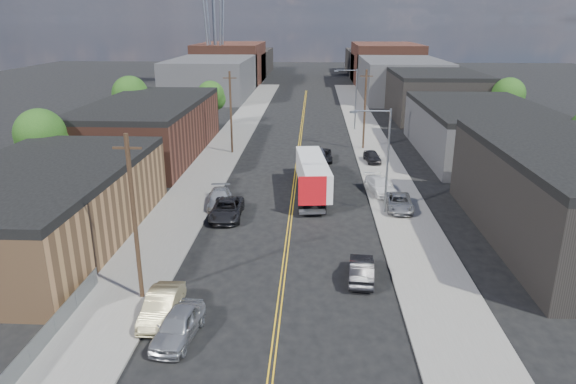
# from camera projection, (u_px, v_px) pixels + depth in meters

# --- Properties ---
(ground) EXTENTS (260.00, 260.00, 0.00)m
(ground) POSITION_uv_depth(u_px,v_px,m) (301.00, 130.00, 77.48)
(ground) COLOR black
(ground) RESTS_ON ground
(centerline) EXTENTS (0.32, 120.00, 0.01)m
(centerline) POSITION_uv_depth(u_px,v_px,m) (298.00, 154.00, 63.28)
(centerline) COLOR gold
(centerline) RESTS_ON ground
(sidewalk_left) EXTENTS (5.00, 140.00, 0.15)m
(sidewalk_left) POSITION_uv_depth(u_px,v_px,m) (222.00, 153.00, 63.71)
(sidewalk_left) COLOR slate
(sidewalk_left) RESTS_ON ground
(sidewalk_right) EXTENTS (5.00, 140.00, 0.15)m
(sidewalk_right) POSITION_uv_depth(u_px,v_px,m) (376.00, 155.00, 62.80)
(sidewalk_right) COLOR slate
(sidewalk_right) RESTS_ON ground
(warehouse_tan) EXTENTS (12.00, 22.00, 5.60)m
(warehouse_tan) POSITION_uv_depth(u_px,v_px,m) (43.00, 205.00, 37.68)
(warehouse_tan) COLOR brown
(warehouse_tan) RESTS_ON ground
(warehouse_brown) EXTENTS (12.00, 26.00, 6.60)m
(warehouse_brown) POSITION_uv_depth(u_px,v_px,m) (150.00, 128.00, 62.14)
(warehouse_brown) COLOR #47261C
(warehouse_brown) RESTS_ON ground
(industrial_right_b) EXTENTS (14.00, 24.00, 6.10)m
(industrial_right_b) POSITION_uv_depth(u_px,v_px,m) (480.00, 130.00, 62.21)
(industrial_right_b) COLOR #353437
(industrial_right_b) RESTS_ON ground
(industrial_right_c) EXTENTS (14.00, 22.00, 7.60)m
(industrial_right_c) POSITION_uv_depth(u_px,v_px,m) (433.00, 94.00, 86.58)
(industrial_right_c) COLOR black
(industrial_right_c) RESTS_ON ground
(skyline_left_a) EXTENTS (16.00, 30.00, 8.00)m
(skyline_left_a) POSITION_uv_depth(u_px,v_px,m) (213.00, 77.00, 110.28)
(skyline_left_a) COLOR #353437
(skyline_left_a) RESTS_ON ground
(skyline_right_a) EXTENTS (16.00, 30.00, 8.00)m
(skyline_right_a) POSITION_uv_depth(u_px,v_px,m) (400.00, 78.00, 108.38)
(skyline_right_a) COLOR #353437
(skyline_right_a) RESTS_ON ground
(skyline_left_b) EXTENTS (16.00, 26.00, 10.00)m
(skyline_left_b) POSITION_uv_depth(u_px,v_px,m) (231.00, 63.00, 133.63)
(skyline_left_b) COLOR #47261C
(skyline_left_b) RESTS_ON ground
(skyline_right_b) EXTENTS (16.00, 26.00, 10.00)m
(skyline_right_b) POSITION_uv_depth(u_px,v_px,m) (385.00, 64.00, 131.73)
(skyline_right_b) COLOR #47261C
(skyline_right_b) RESTS_ON ground
(skyline_left_c) EXTENTS (16.00, 40.00, 7.00)m
(skyline_left_c) POSITION_uv_depth(u_px,v_px,m) (241.00, 63.00, 153.04)
(skyline_left_c) COLOR black
(skyline_left_c) RESTS_ON ground
(skyline_right_c) EXTENTS (16.00, 40.00, 7.00)m
(skyline_right_c) POSITION_uv_depth(u_px,v_px,m) (376.00, 63.00, 151.14)
(skyline_right_c) COLOR black
(skyline_right_c) RESTS_ON ground
(streetlight_near) EXTENTS (3.39, 0.25, 9.00)m
(streetlight_near) POSITION_uv_depth(u_px,v_px,m) (383.00, 153.00, 42.29)
(streetlight_near) COLOR gray
(streetlight_near) RESTS_ON ground
(streetlight_far) EXTENTS (3.39, 0.25, 9.00)m
(streetlight_far) POSITION_uv_depth(u_px,v_px,m) (353.00, 94.00, 75.42)
(streetlight_far) COLOR gray
(streetlight_far) RESTS_ON ground
(utility_pole_left_near) EXTENTS (1.60, 0.26, 10.00)m
(utility_pole_left_near) POSITION_uv_depth(u_px,v_px,m) (134.00, 218.00, 28.90)
(utility_pole_left_near) COLOR black
(utility_pole_left_near) RESTS_ON ground
(utility_pole_left_far) EXTENTS (1.60, 0.26, 10.00)m
(utility_pole_left_far) POSITION_uv_depth(u_px,v_px,m) (231.00, 112.00, 62.03)
(utility_pole_left_far) COLOR black
(utility_pole_left_far) RESTS_ON ground
(utility_pole_right) EXTENTS (1.60, 0.26, 10.00)m
(utility_pole_right) POSITION_uv_depth(u_px,v_px,m) (365.00, 109.00, 64.09)
(utility_pole_right) COLOR black
(utility_pole_right) RESTS_ON ground
(chainlink_fence) EXTENTS (0.05, 16.00, 1.22)m
(chainlink_fence) POSITION_uv_depth(u_px,v_px,m) (29.00, 355.00, 24.33)
(chainlink_fence) COLOR slate
(chainlink_fence) RESTS_ON ground
(tree_left_near) EXTENTS (4.85, 4.76, 7.91)m
(tree_left_near) POSITION_uv_depth(u_px,v_px,m) (41.00, 137.00, 48.57)
(tree_left_near) COLOR black
(tree_left_near) RESTS_ON ground
(tree_left_mid) EXTENTS (5.10, 5.04, 8.37)m
(tree_left_mid) POSITION_uv_depth(u_px,v_px,m) (131.00, 97.00, 72.13)
(tree_left_mid) COLOR black
(tree_left_mid) RESTS_ON ground
(tree_left_far) EXTENTS (4.35, 4.20, 6.97)m
(tree_left_far) POSITION_uv_depth(u_px,v_px,m) (211.00, 97.00, 78.58)
(tree_left_far) COLOR black
(tree_left_far) RESTS_ON ground
(tree_right_far) EXTENTS (4.85, 4.76, 7.91)m
(tree_right_far) POSITION_uv_depth(u_px,v_px,m) (509.00, 97.00, 74.40)
(tree_right_far) COLOR black
(tree_right_far) RESTS_ON ground
(semi_truck) EXTENTS (3.46, 13.90, 3.58)m
(semi_truck) POSITION_uv_depth(u_px,v_px,m) (313.00, 172.00, 48.81)
(semi_truck) COLOR silver
(semi_truck) RESTS_ON ground
(car_left_a) EXTENTS (2.38, 4.71, 1.54)m
(car_left_a) POSITION_uv_depth(u_px,v_px,m) (178.00, 326.00, 26.47)
(car_left_a) COLOR #A7A9AC
(car_left_a) RESTS_ON ground
(car_left_b) EXTENTS (1.63, 4.62, 1.52)m
(car_left_b) POSITION_uv_depth(u_px,v_px,m) (162.00, 306.00, 28.32)
(car_left_b) COLOR tan
(car_left_b) RESTS_ON ground
(car_left_c) EXTENTS (2.65, 5.49, 1.51)m
(car_left_c) POSITION_uv_depth(u_px,v_px,m) (227.00, 209.00, 42.78)
(car_left_c) COLOR black
(car_left_c) RESTS_ON ground
(car_left_d) EXTENTS (2.63, 5.18, 1.44)m
(car_left_d) POSITION_uv_depth(u_px,v_px,m) (219.00, 199.00, 45.37)
(car_left_d) COLOR #B0B3B6
(car_left_d) RESTS_ON ground
(car_right_oncoming) EXTENTS (1.87, 4.44, 1.43)m
(car_right_oncoming) POSITION_uv_depth(u_px,v_px,m) (361.00, 269.00, 32.54)
(car_right_oncoming) COLOR black
(car_right_oncoming) RESTS_ON ground
(car_right_lot_a) EXTENTS (2.39, 4.77, 1.30)m
(car_right_lot_a) POSITION_uv_depth(u_px,v_px,m) (399.00, 202.00, 44.22)
(car_right_lot_a) COLOR gray
(car_right_lot_a) RESTS_ON sidewalk_right
(car_right_lot_b) EXTENTS (3.03, 5.18, 1.41)m
(car_right_lot_b) POSITION_uv_depth(u_px,v_px,m) (380.00, 185.00, 48.57)
(car_right_lot_b) COLOR silver
(car_right_lot_b) RESTS_ON sidewalk_right
(car_right_lot_c) EXTENTS (2.02, 3.99, 1.30)m
(car_right_lot_c) POSITION_uv_depth(u_px,v_px,m) (372.00, 156.00, 59.10)
(car_right_lot_c) COLOR black
(car_right_lot_c) RESTS_ON sidewalk_right
(car_ahead_truck) EXTENTS (2.27, 4.82, 1.33)m
(car_ahead_truck) POSITION_uv_depth(u_px,v_px,m) (322.00, 155.00, 60.09)
(car_ahead_truck) COLOR black
(car_ahead_truck) RESTS_ON ground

